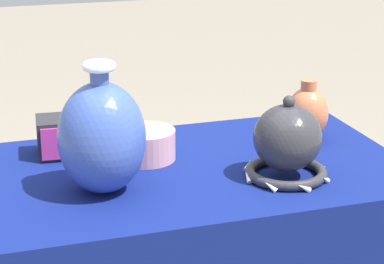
# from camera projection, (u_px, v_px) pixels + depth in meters

# --- Properties ---
(display_table) EXTENTS (0.99, 0.58, 0.77)m
(display_table) POSITION_uv_depth(u_px,v_px,m) (185.00, 213.00, 1.68)
(display_table) COLOR #38383D
(display_table) RESTS_ON ground_plane
(vase_tall_bulbous) EXTENTS (0.18, 0.18, 0.27)m
(vase_tall_bulbous) POSITION_uv_depth(u_px,v_px,m) (102.00, 137.00, 1.50)
(vase_tall_bulbous) COLOR #3851A8
(vase_tall_bulbous) RESTS_ON display_table
(vase_dome_bell) EXTENTS (0.19, 0.19, 0.18)m
(vase_dome_bell) POSITION_uv_depth(u_px,v_px,m) (287.00, 144.00, 1.59)
(vase_dome_bell) COLOR #2D2D33
(vase_dome_bell) RESTS_ON display_table
(mosaic_tile_box) EXTENTS (0.13, 0.11, 0.09)m
(mosaic_tile_box) POSITION_uv_depth(u_px,v_px,m) (64.00, 136.00, 1.73)
(mosaic_tile_box) COLOR #232328
(mosaic_tile_box) RESTS_ON display_table
(pot_squat_rose) EXTENTS (0.14, 0.14, 0.07)m
(pot_squat_rose) POSITION_uv_depth(u_px,v_px,m) (146.00, 145.00, 1.70)
(pot_squat_rose) COLOR #D19399
(pot_squat_rose) RESTS_ON display_table
(jar_round_terracotta) EXTENTS (0.10, 0.10, 0.15)m
(jar_round_terracotta) POSITION_uv_depth(u_px,v_px,m) (307.00, 113.00, 1.82)
(jar_round_terracotta) COLOR #BC6642
(jar_round_terracotta) RESTS_ON display_table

